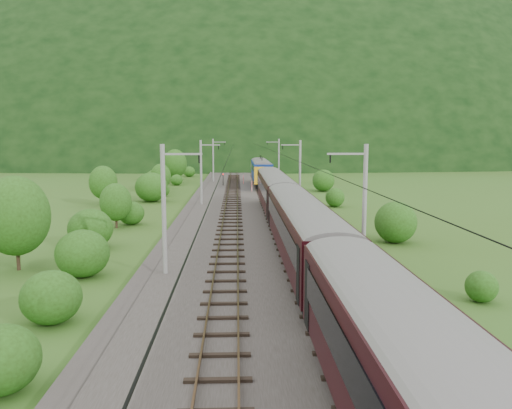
{
  "coord_description": "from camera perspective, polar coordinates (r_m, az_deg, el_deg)",
  "views": [
    {
      "loc": [
        -1.7,
        -30.36,
        8.76
      ],
      "look_at": [
        0.01,
        14.6,
        2.6
      ],
      "focal_mm": 35.0,
      "sensor_mm": 36.0,
      "label": 1
    }
  ],
  "objects": [
    {
      "name": "hazard_post_far",
      "position": [
        77.31,
        -0.48,
        2.1
      ],
      "size": [
        0.17,
        0.17,
        1.58
      ],
      "primitive_type": "cylinder",
      "color": "red",
      "rests_on": "railbed"
    },
    {
      "name": "catenary_right",
      "position": [
        62.99,
        4.98,
        3.89
      ],
      "size": [
        2.54,
        192.28,
        8.0
      ],
      "color": "gray",
      "rests_on": "railbed"
    },
    {
      "name": "catenary_left",
      "position": [
        62.66,
        -6.23,
        3.85
      ],
      "size": [
        2.54,
        192.28,
        8.0
      ],
      "color": "gray",
      "rests_on": "railbed"
    },
    {
      "name": "ground",
      "position": [
        31.65,
        1.0,
        -8.28
      ],
      "size": [
        600.0,
        600.0,
        0.0
      ],
      "primitive_type": "plane",
      "color": "#3B581B",
      "rests_on": "ground"
    },
    {
      "name": "hazard_post_near",
      "position": [
        89.66,
        -1.44,
        2.88
      ],
      "size": [
        0.17,
        0.17,
        1.56
      ],
      "primitive_type": "cylinder",
      "color": "red",
      "rests_on": "railbed"
    },
    {
      "name": "mountain_main",
      "position": [
        290.5,
        -1.84,
        6.06
      ],
      "size": [
        504.0,
        360.0,
        244.0
      ],
      "primitive_type": "ellipsoid",
      "color": "black",
      "rests_on": "ground"
    },
    {
      "name": "signal",
      "position": [
        86.99,
        -3.78,
        2.99
      ],
      "size": [
        0.23,
        0.23,
        2.03
      ],
      "color": "black",
      "rests_on": "railbed"
    },
    {
      "name": "track_left",
      "position": [
        41.23,
        -3.11,
        -3.96
      ],
      "size": [
        2.4,
        220.0,
        0.27
      ],
      "color": "#513723",
      "rests_on": "railbed"
    },
    {
      "name": "vegetation_left",
      "position": [
        46.91,
        -17.38,
        -0.21
      ],
      "size": [
        12.27,
        149.2,
        6.81
      ],
      "color": "#244612",
      "rests_on": "ground"
    },
    {
      "name": "track_right",
      "position": [
        41.43,
        3.56,
        -3.9
      ],
      "size": [
        2.4,
        220.0,
        0.27
      ],
      "color": "#513723",
      "rests_on": "railbed"
    },
    {
      "name": "mountain_ridge",
      "position": [
        351.01,
        -21.98,
        5.8
      ],
      "size": [
        336.0,
        280.0,
        132.0
      ],
      "primitive_type": "ellipsoid",
      "color": "black",
      "rests_on": "ground"
    },
    {
      "name": "overhead_wires",
      "position": [
        40.43,
        0.24,
        5.44
      ],
      "size": [
        4.83,
        198.0,
        0.03
      ],
      "color": "black",
      "rests_on": "ground"
    },
    {
      "name": "train",
      "position": [
        20.57,
        9.47,
        -7.0
      ],
      "size": [
        2.99,
        142.58,
        5.21
      ],
      "color": "black",
      "rests_on": "ground"
    },
    {
      "name": "vegetation_right",
      "position": [
        44.77,
        15.13,
        -1.92
      ],
      "size": [
        7.12,
        104.28,
        3.16
      ],
      "color": "#244612",
      "rests_on": "ground"
    },
    {
      "name": "railbed",
      "position": [
        41.31,
        0.23,
        -4.24
      ],
      "size": [
        14.0,
        220.0,
        0.3
      ],
      "primitive_type": "cube",
      "color": "#38332D",
      "rests_on": "ground"
    }
  ]
}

